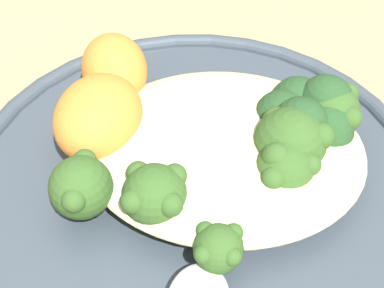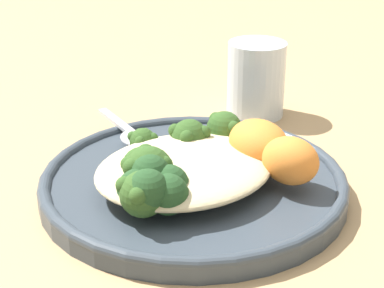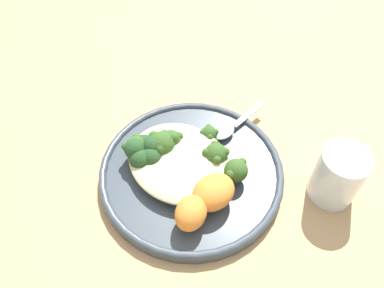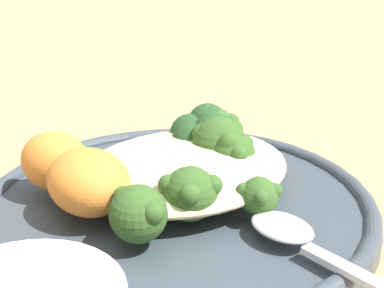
% 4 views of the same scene
% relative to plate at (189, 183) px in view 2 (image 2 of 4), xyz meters
% --- Properties ---
extents(ground_plane, '(4.00, 4.00, 0.00)m').
position_rel_plate_xyz_m(ground_plane, '(0.00, -0.01, -0.01)').
color(ground_plane, tan).
extents(plate, '(0.29, 0.29, 0.02)m').
position_rel_plate_xyz_m(plate, '(0.00, 0.00, 0.00)').
color(plate, '#38424C').
rests_on(plate, ground_plane).
extents(quinoa_mound, '(0.17, 0.14, 0.02)m').
position_rel_plate_xyz_m(quinoa_mound, '(-0.01, -0.01, 0.02)').
color(quinoa_mound, beige).
rests_on(quinoa_mound, plate).
extents(broccoli_stalk_0, '(0.10, 0.10, 0.04)m').
position_rel_plate_xyz_m(broccoli_stalk_0, '(0.05, 0.02, 0.03)').
color(broccoli_stalk_0, '#9EBC66').
rests_on(broccoli_stalk_0, plate).
extents(broccoli_stalk_1, '(0.04, 0.08, 0.04)m').
position_rel_plate_xyz_m(broccoli_stalk_1, '(0.02, 0.03, 0.03)').
color(broccoli_stalk_1, '#9EBC66').
rests_on(broccoli_stalk_1, plate).
extents(broccoli_stalk_2, '(0.05, 0.12, 0.03)m').
position_rel_plate_xyz_m(broccoli_stalk_2, '(-0.00, 0.03, 0.02)').
color(broccoli_stalk_2, '#9EBC66').
rests_on(broccoli_stalk_2, plate).
extents(broccoli_stalk_3, '(0.09, 0.06, 0.03)m').
position_rel_plate_xyz_m(broccoli_stalk_3, '(-0.04, 0.00, 0.03)').
color(broccoli_stalk_3, '#9EBC66').
rests_on(broccoli_stalk_3, plate).
extents(broccoli_stalk_4, '(0.12, 0.06, 0.04)m').
position_rel_plate_xyz_m(broccoli_stalk_4, '(-0.04, -0.01, 0.03)').
color(broccoli_stalk_4, '#9EBC66').
rests_on(broccoli_stalk_4, plate).
extents(broccoli_stalk_5, '(0.11, 0.04, 0.04)m').
position_rel_plate_xyz_m(broccoli_stalk_5, '(-0.06, -0.04, 0.03)').
color(broccoli_stalk_5, '#9EBC66').
rests_on(broccoli_stalk_5, plate).
extents(sweet_potato_chunk_0, '(0.06, 0.07, 0.04)m').
position_rel_plate_xyz_m(sweet_potato_chunk_0, '(0.06, -0.02, 0.03)').
color(sweet_potato_chunk_0, orange).
rests_on(sweet_potato_chunk_0, plate).
extents(sweet_potato_chunk_1, '(0.06, 0.06, 0.04)m').
position_rel_plate_xyz_m(sweet_potato_chunk_1, '(0.06, -0.07, 0.03)').
color(sweet_potato_chunk_1, orange).
rests_on(sweet_potato_chunk_1, plate).
extents(kale_tuft, '(0.06, 0.06, 0.04)m').
position_rel_plate_xyz_m(kale_tuft, '(-0.06, -0.03, 0.03)').
color(kale_tuft, '#234723').
rests_on(kale_tuft, plate).
extents(spoon, '(0.03, 0.12, 0.01)m').
position_rel_plate_xyz_m(spoon, '(-0.00, 0.10, 0.01)').
color(spoon, silver).
rests_on(spoon, plate).
extents(water_glass, '(0.07, 0.07, 0.09)m').
position_rel_plate_xyz_m(water_glass, '(0.18, 0.12, 0.03)').
color(water_glass, silver).
rests_on(water_glass, ground_plane).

